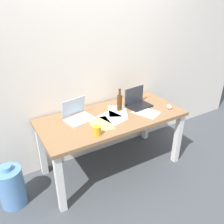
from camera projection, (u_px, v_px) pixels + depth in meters
name	position (u px, v px, depth m)	size (l,w,h in m)	color
ground_plane	(112.00, 166.00, 3.02)	(8.00, 8.00, 0.00)	#42474C
back_wall	(93.00, 58.00, 2.76)	(5.20, 0.08, 2.60)	silver
desk	(112.00, 123.00, 2.73)	(1.66, 0.76, 0.73)	olive
laptop_left	(78.00, 115.00, 2.60)	(0.34, 0.30, 0.23)	silver
laptop_right	(137.00, 102.00, 2.90)	(0.31, 0.24, 0.23)	black
beer_bottle	(120.00, 102.00, 2.76)	(0.06, 0.06, 0.27)	#47280F
computer_mouse	(169.00, 107.00, 2.86)	(0.06, 0.10, 0.03)	silver
coffee_mug	(97.00, 130.00, 2.31)	(0.08, 0.08, 0.10)	gold
paper_sheet_front_right	(146.00, 112.00, 2.76)	(0.21, 0.30, 0.00)	white
paper_sheet_near_back	(117.00, 111.00, 2.79)	(0.21, 0.30, 0.00)	white
paper_yellow_folder	(101.00, 124.00, 2.52)	(0.21, 0.30, 0.00)	#F4E06B
paper_sheet_center	(112.00, 118.00, 2.64)	(0.21, 0.30, 0.00)	white
water_cooler_jug	(11.00, 187.00, 2.40)	(0.26, 0.26, 0.49)	#598CC6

